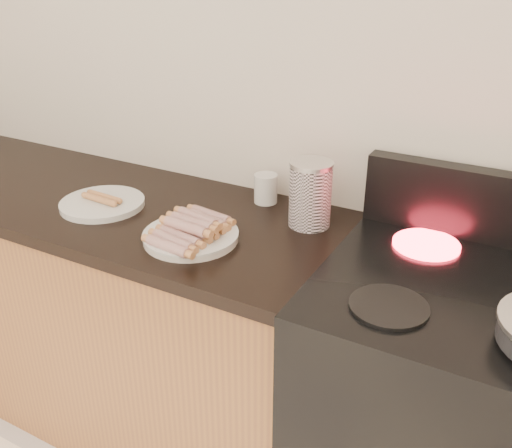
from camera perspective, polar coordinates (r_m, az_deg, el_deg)
The scene contains 13 objects.
wall_back at distance 1.83m, azimuth 0.10°, elevation 15.15°, with size 4.00×0.04×2.60m, color silver.
cabinet_base at distance 2.35m, azimuth -19.00°, elevation -6.73°, with size 2.20×0.59×0.86m, color brown.
counter_slab at distance 2.15m, azimuth -20.72°, elevation 3.44°, with size 2.20×0.62×0.04m, color black.
stove at distance 1.73m, azimuth 18.98°, elevation -19.28°, with size 0.76×0.65×0.91m.
stove_panel at distance 1.66m, azimuth 23.66°, elevation 1.29°, with size 0.76×0.06×0.20m, color black.
burner_near_left at distance 1.33m, azimuth 13.15°, elevation -8.05°, with size 0.18×0.18×0.01m, color black.
burner_far_left at distance 1.62m, azimuth 16.65°, elevation -1.97°, with size 0.18×0.18×0.01m, color #FF1E2D.
main_plate at distance 1.61m, azimuth -6.53°, elevation -1.33°, with size 0.27×0.27×0.02m, color silver.
side_plate at distance 1.87m, azimuth -15.11°, elevation 1.98°, with size 0.27×0.27×0.02m, color white.
hotdog_pile at distance 1.60m, azimuth -6.58°, elevation -0.36°, with size 0.14×0.27×0.05m.
plain_sausages at distance 1.87m, azimuth -15.18°, elevation 2.53°, with size 0.13×0.05×0.02m.
canister at distance 1.66m, azimuth 5.45°, elevation 3.01°, with size 0.13×0.13×0.20m.
mug at distance 1.83m, azimuth 0.98°, elevation 3.57°, with size 0.08×0.08×0.09m, color white.
Camera 1 is at (0.86, 0.42, 1.64)m, focal length 40.00 mm.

